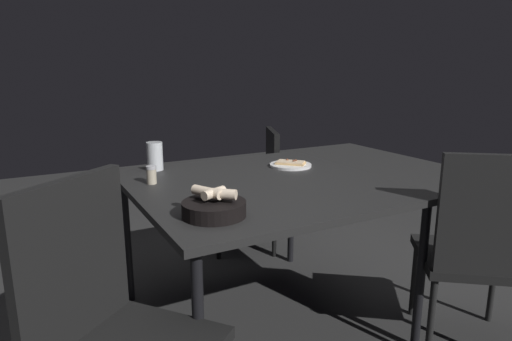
{
  "coord_description": "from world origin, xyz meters",
  "views": [
    {
      "loc": [
        -0.98,
        -1.76,
        1.27
      ],
      "look_at": [
        -0.05,
        -0.05,
        0.81
      ],
      "focal_mm": 30.75,
      "sensor_mm": 36.0,
      "label": 1
    }
  ],
  "objects_px": {
    "chair_far": "(478,245)",
    "pepper_shaker": "(152,176)",
    "bread_basket": "(214,207)",
    "chair_near": "(107,320)",
    "chair_spare": "(255,182)",
    "dining_table": "(260,192)",
    "beer_glass": "(155,158)",
    "pizza_plate": "(291,165)"
  },
  "relations": [
    {
      "from": "chair_far",
      "to": "pepper_shaker",
      "type": "bearing_deg",
      "value": 143.08
    },
    {
      "from": "pepper_shaker",
      "to": "chair_far",
      "type": "xyz_separation_m",
      "value": [
        1.17,
        -0.88,
        -0.25
      ]
    },
    {
      "from": "pizza_plate",
      "to": "chair_near",
      "type": "distance_m",
      "value": 1.37
    },
    {
      "from": "chair_spare",
      "to": "dining_table",
      "type": "bearing_deg",
      "value": -117.16
    },
    {
      "from": "dining_table",
      "to": "beer_glass",
      "type": "distance_m",
      "value": 0.62
    },
    {
      "from": "pepper_shaker",
      "to": "chair_spare",
      "type": "bearing_deg",
      "value": 35.63
    },
    {
      "from": "dining_table",
      "to": "chair_near",
      "type": "bearing_deg",
      "value": -146.59
    },
    {
      "from": "pizza_plate",
      "to": "pepper_shaker",
      "type": "distance_m",
      "value": 0.77
    },
    {
      "from": "chair_spare",
      "to": "chair_near",
      "type": "bearing_deg",
      "value": -131.88
    },
    {
      "from": "beer_glass",
      "to": "chair_near",
      "type": "distance_m",
      "value": 1.15
    },
    {
      "from": "pepper_shaker",
      "to": "chair_near",
      "type": "relative_size",
      "value": 0.09
    },
    {
      "from": "bread_basket",
      "to": "chair_near",
      "type": "xyz_separation_m",
      "value": [
        -0.43,
        -0.19,
        -0.23
      ]
    },
    {
      "from": "pizza_plate",
      "to": "bread_basket",
      "type": "xyz_separation_m",
      "value": [
        -0.7,
        -0.56,
        0.02
      ]
    },
    {
      "from": "bread_basket",
      "to": "chair_near",
      "type": "relative_size",
      "value": 0.25
    },
    {
      "from": "pizza_plate",
      "to": "chair_near",
      "type": "height_order",
      "value": "chair_near"
    },
    {
      "from": "bread_basket",
      "to": "chair_near",
      "type": "bearing_deg",
      "value": -156.08
    },
    {
      "from": "pizza_plate",
      "to": "chair_near",
      "type": "bearing_deg",
      "value": -146.22
    },
    {
      "from": "beer_glass",
      "to": "chair_spare",
      "type": "height_order",
      "value": "beer_glass"
    },
    {
      "from": "chair_near",
      "to": "chair_spare",
      "type": "distance_m",
      "value": 1.88
    },
    {
      "from": "pizza_plate",
      "to": "chair_far",
      "type": "height_order",
      "value": "chair_far"
    },
    {
      "from": "dining_table",
      "to": "beer_glass",
      "type": "xyz_separation_m",
      "value": [
        -0.36,
        0.49,
        0.12
      ]
    },
    {
      "from": "bread_basket",
      "to": "beer_glass",
      "type": "bearing_deg",
      "value": 88.69
    },
    {
      "from": "bread_basket",
      "to": "pepper_shaker",
      "type": "height_order",
      "value": "bread_basket"
    },
    {
      "from": "chair_far",
      "to": "chair_near",
      "type": "bearing_deg",
      "value": 175.26
    },
    {
      "from": "pepper_shaker",
      "to": "chair_near",
      "type": "xyz_separation_m",
      "value": [
        -0.35,
        -0.75,
        -0.23
      ]
    },
    {
      "from": "beer_glass",
      "to": "pepper_shaker",
      "type": "bearing_deg",
      "value": -109.34
    },
    {
      "from": "bread_basket",
      "to": "pepper_shaker",
      "type": "relative_size",
      "value": 2.77
    },
    {
      "from": "chair_near",
      "to": "chair_spare",
      "type": "relative_size",
      "value": 1.13
    },
    {
      "from": "chair_near",
      "to": "chair_far",
      "type": "xyz_separation_m",
      "value": [
        1.53,
        -0.13,
        -0.02
      ]
    },
    {
      "from": "beer_glass",
      "to": "pepper_shaker",
      "type": "height_order",
      "value": "beer_glass"
    },
    {
      "from": "beer_glass",
      "to": "bread_basket",
      "type": "bearing_deg",
      "value": -91.31
    },
    {
      "from": "chair_far",
      "to": "chair_spare",
      "type": "height_order",
      "value": "chair_far"
    },
    {
      "from": "dining_table",
      "to": "chair_near",
      "type": "distance_m",
      "value": 0.98
    },
    {
      "from": "chair_far",
      "to": "pizza_plate",
      "type": "bearing_deg",
      "value": 114.57
    },
    {
      "from": "dining_table",
      "to": "chair_far",
      "type": "height_order",
      "value": "chair_far"
    },
    {
      "from": "beer_glass",
      "to": "pepper_shaker",
      "type": "distance_m",
      "value": 0.29
    },
    {
      "from": "beer_glass",
      "to": "pepper_shaker",
      "type": "xyz_separation_m",
      "value": [
        -0.09,
        -0.27,
        -0.03
      ]
    },
    {
      "from": "pizza_plate",
      "to": "bread_basket",
      "type": "height_order",
      "value": "bread_basket"
    },
    {
      "from": "pizza_plate",
      "to": "pepper_shaker",
      "type": "bearing_deg",
      "value": 179.82
    },
    {
      "from": "dining_table",
      "to": "pepper_shaker",
      "type": "distance_m",
      "value": 0.52
    },
    {
      "from": "pizza_plate",
      "to": "chair_far",
      "type": "distance_m",
      "value": 0.99
    },
    {
      "from": "chair_far",
      "to": "beer_glass",
      "type": "bearing_deg",
      "value": 133.16
    }
  ]
}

